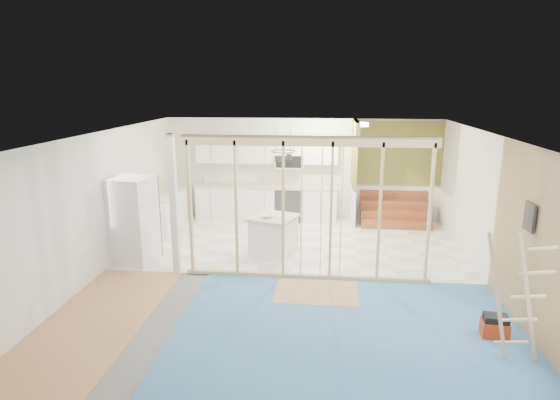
# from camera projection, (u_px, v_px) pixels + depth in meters

# --- Properties ---
(room) EXTENTS (7.01, 8.01, 2.61)m
(room) POSITION_uv_depth(u_px,v_px,m) (290.00, 209.00, 8.22)
(room) COLOR slate
(room) RESTS_ON ground
(floor_overlays) EXTENTS (7.00, 8.00, 0.03)m
(floor_overlays) POSITION_uv_depth(u_px,v_px,m) (294.00, 276.00, 8.58)
(floor_overlays) COLOR white
(floor_overlays) RESTS_ON room
(stud_frame) EXTENTS (4.66, 0.14, 2.60)m
(stud_frame) POSITION_uv_depth(u_px,v_px,m) (278.00, 193.00, 8.17)
(stud_frame) COLOR tan
(stud_frame) RESTS_ON room
(base_cabinets) EXTENTS (4.45, 2.24, 0.93)m
(base_cabinets) POSITION_uv_depth(u_px,v_px,m) (237.00, 205.00, 11.82)
(base_cabinets) COLOR white
(base_cabinets) RESTS_ON room
(upper_cabinets) EXTENTS (3.60, 0.41, 0.85)m
(upper_cabinets) POSITION_uv_depth(u_px,v_px,m) (269.00, 150.00, 11.86)
(upper_cabinets) COLOR white
(upper_cabinets) RESTS_ON room
(green_partition) EXTENTS (2.25, 1.51, 2.60)m
(green_partition) POSITION_uv_depth(u_px,v_px,m) (383.00, 187.00, 11.64)
(green_partition) COLOR olive
(green_partition) RESTS_ON room
(pot_rack) EXTENTS (0.52, 0.52, 0.72)m
(pot_rack) POSITION_uv_depth(u_px,v_px,m) (283.00, 154.00, 9.91)
(pot_rack) COLOR black
(pot_rack) RESTS_ON room
(sheathing_panel) EXTENTS (0.02, 4.00, 2.60)m
(sheathing_panel) POSITION_uv_depth(u_px,v_px,m) (550.00, 256.00, 5.95)
(sheathing_panel) COLOR #A87E5B
(sheathing_panel) RESTS_ON room
(electrical_panel) EXTENTS (0.04, 0.30, 0.40)m
(electrical_panel) POSITION_uv_depth(u_px,v_px,m) (530.00, 217.00, 6.45)
(electrical_panel) COLOR #343439
(electrical_panel) RESTS_ON room
(ceiling_light) EXTENTS (0.32, 0.32, 0.08)m
(ceiling_light) POSITION_uv_depth(u_px,v_px,m) (362.00, 124.00, 10.68)
(ceiling_light) COLOR #FFEABF
(ceiling_light) RESTS_ON room
(fridge) EXTENTS (0.86, 0.83, 1.71)m
(fridge) POSITION_uv_depth(u_px,v_px,m) (134.00, 221.00, 9.06)
(fridge) COLOR white
(fridge) RESTS_ON room
(island) EXTENTS (1.10, 1.10, 0.84)m
(island) POSITION_uv_depth(u_px,v_px,m) (274.00, 236.00, 9.53)
(island) COLOR white
(island) RESTS_ON room
(bowl) EXTENTS (0.30, 0.30, 0.06)m
(bowl) POSITION_uv_depth(u_px,v_px,m) (267.00, 216.00, 9.35)
(bowl) COLOR white
(bowl) RESTS_ON island
(soap_bottle_a) EXTENTS (0.13, 0.13, 0.34)m
(soap_bottle_a) POSITION_uv_depth(u_px,v_px,m) (205.00, 177.00, 12.04)
(soap_bottle_a) COLOR #ACB1BF
(soap_bottle_a) RESTS_ON base_cabinets
(soap_bottle_b) EXTENTS (0.11, 0.11, 0.18)m
(soap_bottle_b) POSITION_uv_depth(u_px,v_px,m) (324.00, 182.00, 11.82)
(soap_bottle_b) COLOR silver
(soap_bottle_b) RESTS_ON base_cabinets
(toolbox) EXTENTS (0.38, 0.30, 0.34)m
(toolbox) POSITION_uv_depth(u_px,v_px,m) (495.00, 327.00, 6.48)
(toolbox) COLOR #A52D0F
(toolbox) RESTS_ON room
(ladder) EXTENTS (0.89, 0.13, 1.67)m
(ladder) POSITION_uv_depth(u_px,v_px,m) (517.00, 297.00, 5.81)
(ladder) COLOR tan
(ladder) RESTS_ON room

